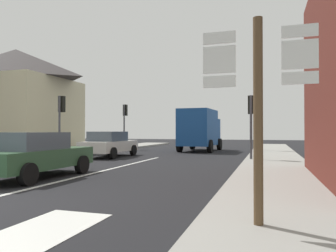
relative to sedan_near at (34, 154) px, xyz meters
name	(u,v)px	position (x,y,z in m)	size (l,w,h in m)	color
ground_plane	(145,161)	(1.24, 6.54, -0.76)	(80.00, 80.00, 0.00)	black
sidewalk_right	(276,168)	(7.49, 4.54, -0.69)	(2.79, 44.00, 0.14)	gray
sidewalk_left	(14,160)	(-5.00, 4.54, -0.69)	(2.79, 44.00, 0.14)	gray
lane_centre_stripe	(107,170)	(1.24, 2.54, -0.75)	(0.16, 12.00, 0.01)	silver
lane_turn_arrow	(44,230)	(3.91, -4.46, -0.75)	(1.20, 2.20, 0.01)	silver
clapboard_house_left	(16,99)	(-10.89, 11.04, 3.10)	(8.18, 7.99, 7.64)	beige
sedan_near	(34,154)	(0.00, 0.00, 0.00)	(1.97, 4.20, 1.47)	#2D5133
sedan_far	(110,144)	(-1.59, 8.20, 0.00)	(1.98, 4.20, 1.47)	beige
delivery_truck	(200,129)	(2.33, 14.99, 0.89)	(2.68, 5.10, 3.05)	#19478C
route_sign_post	(258,104)	(7.05, -3.66, 1.15)	(1.66, 0.14, 3.20)	brown
traffic_light_near_left	(61,112)	(-3.91, 6.86, 1.81)	(0.30, 0.49, 3.47)	#47474C
traffic_light_far_left	(125,116)	(-3.91, 15.29, 1.93)	(0.30, 0.49, 3.64)	#47474C
traffic_light_near_right	(251,113)	(6.40, 7.73, 1.64)	(0.30, 0.49, 3.25)	#47474C
traffic_light_far_right	(256,114)	(6.40, 15.15, 1.93)	(0.30, 0.49, 3.64)	#47474C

